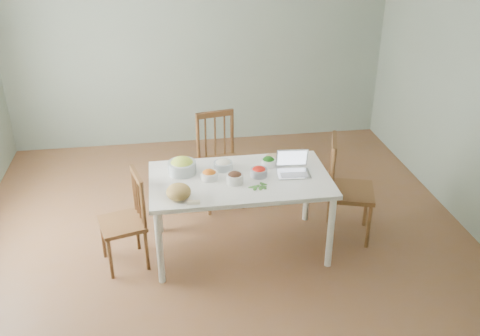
{
  "coord_description": "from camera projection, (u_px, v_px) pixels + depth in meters",
  "views": [
    {
      "loc": [
        -0.5,
        -4.36,
        3.05
      ],
      "look_at": [
        0.15,
        -0.14,
        0.87
      ],
      "focal_mm": 39.67,
      "sensor_mm": 36.0,
      "label": 1
    }
  ],
  "objects": [
    {
      "name": "bowl_mushroom",
      "position": [
        235.0,
        178.0,
        4.73
      ],
      "size": [
        0.16,
        0.16,
        0.1
      ],
      "primitive_type": null,
      "rotation": [
        0.0,
        0.0,
        -0.0
      ],
      "color": "black",
      "rests_on": "dining_table"
    },
    {
      "name": "butter_stick",
      "position": [
        194.0,
        202.0,
        4.41
      ],
      "size": [
        0.11,
        0.04,
        0.03
      ],
      "primitive_type": "cube",
      "rotation": [
        0.0,
        0.0,
        -0.07
      ],
      "color": "#FCECC9",
      "rests_on": "dining_table"
    },
    {
      "name": "chair_right",
      "position": [
        351.0,
        189.0,
        5.15
      ],
      "size": [
        0.55,
        0.57,
        1.04
      ],
      "primitive_type": null,
      "rotation": [
        0.0,
        0.0,
        1.27
      ],
      "color": "brown",
      "rests_on": "floor"
    },
    {
      "name": "wall_front",
      "position": [
        286.0,
        305.0,
        2.48
      ],
      "size": [
        5.0,
        0.0,
        2.7
      ],
      "primitive_type": "cube",
      "color": "gray",
      "rests_on": "ground"
    },
    {
      "name": "chair_far",
      "position": [
        221.0,
        162.0,
        5.7
      ],
      "size": [
        0.53,
        0.51,
        1.02
      ],
      "primitive_type": null,
      "rotation": [
        0.0,
        0.0,
        0.19
      ],
      "color": "brown",
      "rests_on": "floor"
    },
    {
      "name": "wall_back",
      "position": [
        198.0,
        45.0,
        6.88
      ],
      "size": [
        5.0,
        0.0,
        2.7
      ],
      "primitive_type": "cube",
      "color": "gray",
      "rests_on": "ground"
    },
    {
      "name": "floor",
      "position": [
        223.0,
        240.0,
        5.29
      ],
      "size": [
        5.0,
        5.0,
        0.0
      ],
      "primitive_type": "cube",
      "color": "brown",
      "rests_on": "ground"
    },
    {
      "name": "basil_bunch",
      "position": [
        257.0,
        186.0,
        4.67
      ],
      "size": [
        0.19,
        0.19,
        0.02
      ],
      "primitive_type": null,
      "color": "#3E792F",
      "rests_on": "dining_table"
    },
    {
      "name": "bowl_squash",
      "position": [
        182.0,
        166.0,
        4.88
      ],
      "size": [
        0.29,
        0.29,
        0.15
      ],
      "primitive_type": null,
      "rotation": [
        0.0,
        0.0,
        0.14
      ],
      "color": "#F3F453",
      "rests_on": "dining_table"
    },
    {
      "name": "chair_left",
      "position": [
        122.0,
        222.0,
        4.76
      ],
      "size": [
        0.47,
        0.49,
        0.91
      ],
      "primitive_type": null,
      "rotation": [
        0.0,
        0.0,
        -1.31
      ],
      "color": "brown",
      "rests_on": "floor"
    },
    {
      "name": "bowl_onion",
      "position": [
        223.0,
        165.0,
        4.96
      ],
      "size": [
        0.21,
        0.21,
        0.1
      ],
      "primitive_type": null,
      "rotation": [
        0.0,
        0.0,
        -0.24
      ],
      "color": "white",
      "rests_on": "dining_table"
    },
    {
      "name": "bowl_broccoli",
      "position": [
        268.0,
        161.0,
        5.03
      ],
      "size": [
        0.16,
        0.16,
        0.09
      ],
      "primitive_type": null,
      "rotation": [
        0.0,
        0.0,
        -0.12
      ],
      "color": "#144B11",
      "rests_on": "dining_table"
    },
    {
      "name": "bread_boule",
      "position": [
        179.0,
        192.0,
        4.46
      ],
      "size": [
        0.23,
        0.23,
        0.14
      ],
      "primitive_type": "ellipsoid",
      "rotation": [
        0.0,
        0.0,
        -0.12
      ],
      "color": "tan",
      "rests_on": "dining_table"
    },
    {
      "name": "dining_table",
      "position": [
        240.0,
        214.0,
        5.01
      ],
      "size": [
        1.65,
        0.93,
        0.77
      ],
      "primitive_type": null,
      "color": "white",
      "rests_on": "floor"
    },
    {
      "name": "flatbread",
      "position": [
        275.0,
        158.0,
        5.18
      ],
      "size": [
        0.2,
        0.2,
        0.02
      ],
      "primitive_type": "cylinder",
      "rotation": [
        0.0,
        0.0,
        -0.12
      ],
      "color": "tan",
      "rests_on": "dining_table"
    },
    {
      "name": "laptop",
      "position": [
        294.0,
        165.0,
        4.84
      ],
      "size": [
        0.32,
        0.28,
        0.2
      ],
      "primitive_type": null,
      "rotation": [
        0.0,
        0.0,
        -0.08
      ],
      "color": "#BCBCBF",
      "rests_on": "dining_table"
    },
    {
      "name": "bowl_carrot",
      "position": [
        209.0,
        175.0,
        4.79
      ],
      "size": [
        0.16,
        0.16,
        0.09
      ],
      "primitive_type": null,
      "rotation": [
        0.0,
        0.0,
        -0.04
      ],
      "color": "orange",
      "rests_on": "dining_table"
    },
    {
      "name": "bowl_redpep",
      "position": [
        259.0,
        172.0,
        4.84
      ],
      "size": [
        0.2,
        0.2,
        0.09
      ],
      "primitive_type": null,
      "rotation": [
        0.0,
        0.0,
        0.34
      ],
      "color": "#B60014",
      "rests_on": "dining_table"
    }
  ]
}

